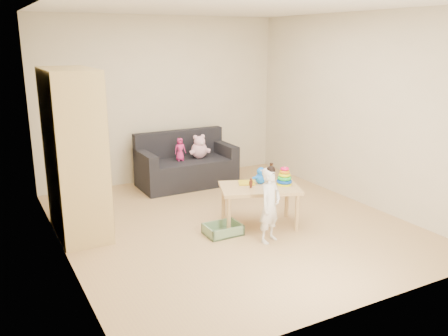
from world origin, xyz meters
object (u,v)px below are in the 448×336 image
wardrobe (74,154)px  sofa (187,172)px  play_table (259,206)px  toddler (270,206)px

wardrobe → sofa: bearing=30.7°
wardrobe → play_table: 2.29m
toddler → wardrobe: bearing=122.1°
toddler → play_table: bearing=48.2°
sofa → toddler: toddler is taller
wardrobe → toddler: (1.84, -1.30, -0.55)m
wardrobe → toddler: size_ratio=2.29×
play_table → toddler: bearing=-109.0°
wardrobe → toddler: bearing=-35.2°
wardrobe → sofa: 2.33m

